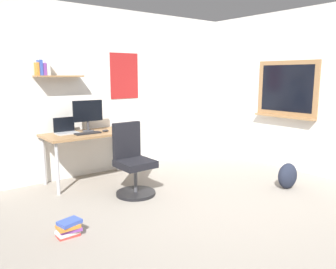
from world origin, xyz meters
TOP-DOWN VIEW (x-y plane):
  - ground_plane at (0.00, 0.00)m, footprint 5.20×5.20m
  - wall_back at (-0.00, 2.45)m, footprint 5.00×0.30m
  - wall_right at (2.45, 0.03)m, footprint 0.22×5.00m
  - desk at (-0.53, 2.04)m, footprint 1.32×0.66m
  - office_chair at (-0.32, 1.21)m, footprint 0.52×0.52m
  - laptop at (-0.82, 2.20)m, footprint 0.31×0.21m
  - monitor_primary at (-0.50, 2.15)m, footprint 0.46×0.17m
  - keyboard at (-0.59, 1.96)m, footprint 0.37×0.13m
  - computer_mouse at (-0.31, 1.96)m, footprint 0.10×0.06m
  - coffee_mug at (0.03, 2.01)m, footprint 0.08×0.08m
  - backpack at (1.49, 0.05)m, footprint 0.32×0.22m
  - book_stack_on_floor at (-1.47, 0.57)m, footprint 0.25×0.20m

SIDE VIEW (x-z plane):
  - ground_plane at x=0.00m, z-range 0.00..0.00m
  - book_stack_on_floor at x=-1.47m, z-range 0.00..0.16m
  - backpack at x=1.49m, z-range 0.00..0.36m
  - office_chair at x=-0.32m, z-range -0.07..0.88m
  - desk at x=-0.53m, z-range 0.29..1.03m
  - keyboard at x=-0.59m, z-range 0.74..0.76m
  - computer_mouse at x=-0.31m, z-range 0.74..0.77m
  - coffee_mug at x=0.03m, z-range 0.74..0.83m
  - laptop at x=-0.82m, z-range 0.68..0.91m
  - monitor_primary at x=-0.50m, z-range 0.78..1.24m
  - wall_right at x=2.45m, z-range 0.00..2.60m
  - wall_back at x=0.00m, z-range 0.00..2.60m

